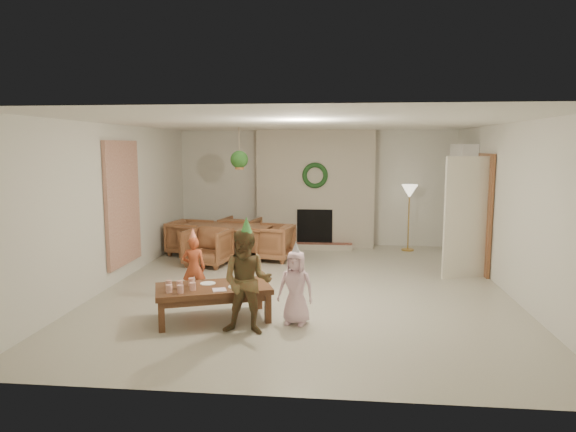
# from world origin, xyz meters

# --- Properties ---
(floor) EXTENTS (7.00, 7.00, 0.00)m
(floor) POSITION_xyz_m (0.00, 0.00, 0.00)
(floor) COLOR #B7B29E
(floor) RESTS_ON ground
(ceiling) EXTENTS (7.00, 7.00, 0.00)m
(ceiling) POSITION_xyz_m (0.00, 0.00, 2.50)
(ceiling) COLOR white
(ceiling) RESTS_ON wall_back
(wall_back) EXTENTS (7.00, 0.00, 7.00)m
(wall_back) POSITION_xyz_m (0.00, 3.50, 1.25)
(wall_back) COLOR silver
(wall_back) RESTS_ON floor
(wall_front) EXTENTS (7.00, 0.00, 7.00)m
(wall_front) POSITION_xyz_m (0.00, -3.50, 1.25)
(wall_front) COLOR silver
(wall_front) RESTS_ON floor
(wall_left) EXTENTS (0.00, 7.00, 7.00)m
(wall_left) POSITION_xyz_m (-3.00, 0.00, 1.25)
(wall_left) COLOR silver
(wall_left) RESTS_ON floor
(wall_right) EXTENTS (0.00, 7.00, 7.00)m
(wall_right) POSITION_xyz_m (3.00, 0.00, 1.25)
(wall_right) COLOR silver
(wall_right) RESTS_ON floor
(fireplace_mass) EXTENTS (2.50, 0.40, 2.50)m
(fireplace_mass) POSITION_xyz_m (0.00, 3.30, 1.25)
(fireplace_mass) COLOR #4E2014
(fireplace_mass) RESTS_ON floor
(fireplace_hearth) EXTENTS (1.60, 0.30, 0.12)m
(fireplace_hearth) POSITION_xyz_m (0.00, 2.95, 0.06)
(fireplace_hearth) COLOR maroon
(fireplace_hearth) RESTS_ON floor
(fireplace_firebox) EXTENTS (0.75, 0.12, 0.75)m
(fireplace_firebox) POSITION_xyz_m (0.00, 3.12, 0.45)
(fireplace_firebox) COLOR black
(fireplace_firebox) RESTS_ON floor
(fireplace_wreath) EXTENTS (0.54, 0.10, 0.54)m
(fireplace_wreath) POSITION_xyz_m (0.00, 3.07, 1.55)
(fireplace_wreath) COLOR #173F1A
(fireplace_wreath) RESTS_ON fireplace_mass
(floor_lamp_base) EXTENTS (0.26, 0.26, 0.03)m
(floor_lamp_base) POSITION_xyz_m (1.95, 3.00, 0.01)
(floor_lamp_base) COLOR gold
(floor_lamp_base) RESTS_ON floor
(floor_lamp_post) EXTENTS (0.03, 0.03, 1.24)m
(floor_lamp_post) POSITION_xyz_m (1.95, 3.00, 0.64)
(floor_lamp_post) COLOR gold
(floor_lamp_post) RESTS_ON floor
(floor_lamp_shade) EXTENTS (0.33, 0.33, 0.28)m
(floor_lamp_shade) POSITION_xyz_m (1.95, 3.00, 1.24)
(floor_lamp_shade) COLOR beige
(floor_lamp_shade) RESTS_ON floor_lamp_post
(bookshelf_carcass) EXTENTS (0.30, 1.00, 2.20)m
(bookshelf_carcass) POSITION_xyz_m (2.84, 2.30, 1.10)
(bookshelf_carcass) COLOR white
(bookshelf_carcass) RESTS_ON floor
(bookshelf_shelf_a) EXTENTS (0.30, 0.92, 0.03)m
(bookshelf_shelf_a) POSITION_xyz_m (2.82, 2.30, 0.45)
(bookshelf_shelf_a) COLOR white
(bookshelf_shelf_a) RESTS_ON bookshelf_carcass
(bookshelf_shelf_b) EXTENTS (0.30, 0.92, 0.03)m
(bookshelf_shelf_b) POSITION_xyz_m (2.82, 2.30, 0.85)
(bookshelf_shelf_b) COLOR white
(bookshelf_shelf_b) RESTS_ON bookshelf_carcass
(bookshelf_shelf_c) EXTENTS (0.30, 0.92, 0.03)m
(bookshelf_shelf_c) POSITION_xyz_m (2.82, 2.30, 1.25)
(bookshelf_shelf_c) COLOR white
(bookshelf_shelf_c) RESTS_ON bookshelf_carcass
(bookshelf_shelf_d) EXTENTS (0.30, 0.92, 0.03)m
(bookshelf_shelf_d) POSITION_xyz_m (2.82, 2.30, 1.65)
(bookshelf_shelf_d) COLOR white
(bookshelf_shelf_d) RESTS_ON bookshelf_carcass
(books_row_lower) EXTENTS (0.20, 0.40, 0.24)m
(books_row_lower) POSITION_xyz_m (2.80, 2.15, 0.59)
(books_row_lower) COLOR #A3401E
(books_row_lower) RESTS_ON bookshelf_shelf_a
(books_row_mid) EXTENTS (0.20, 0.44, 0.24)m
(books_row_mid) POSITION_xyz_m (2.80, 2.35, 0.99)
(books_row_mid) COLOR #255C88
(books_row_mid) RESTS_ON bookshelf_shelf_b
(books_row_upper) EXTENTS (0.20, 0.36, 0.22)m
(books_row_upper) POSITION_xyz_m (2.80, 2.20, 1.38)
(books_row_upper) COLOR olive
(books_row_upper) RESTS_ON bookshelf_shelf_c
(door_frame) EXTENTS (0.05, 0.86, 2.04)m
(door_frame) POSITION_xyz_m (2.96, 1.20, 1.02)
(door_frame) COLOR brown
(door_frame) RESTS_ON floor
(door_leaf) EXTENTS (0.77, 0.32, 2.00)m
(door_leaf) POSITION_xyz_m (2.58, 0.82, 1.00)
(door_leaf) COLOR beige
(door_leaf) RESTS_ON floor
(curtain_panel) EXTENTS (0.06, 1.20, 2.00)m
(curtain_panel) POSITION_xyz_m (-2.96, 0.20, 1.25)
(curtain_panel) COLOR #D3AF95
(curtain_panel) RESTS_ON wall_left
(dining_table) EXTENTS (1.92, 1.31, 0.62)m
(dining_table) POSITION_xyz_m (-1.70, 2.01, 0.31)
(dining_table) COLOR brown
(dining_table) RESTS_ON floor
(dining_chair_near) EXTENTS (0.87, 0.88, 0.68)m
(dining_chair_near) POSITION_xyz_m (-1.85, 1.25, 0.34)
(dining_chair_near) COLOR brown
(dining_chair_near) RESTS_ON floor
(dining_chair_far) EXTENTS (0.87, 0.88, 0.68)m
(dining_chair_far) POSITION_xyz_m (-1.55, 2.77, 0.34)
(dining_chair_far) COLOR brown
(dining_chair_far) RESTS_ON floor
(dining_chair_left) EXTENTS (0.88, 0.87, 0.68)m
(dining_chair_left) POSITION_xyz_m (-2.46, 2.16, 0.34)
(dining_chair_left) COLOR brown
(dining_chair_left) RESTS_ON floor
(dining_chair_right) EXTENTS (0.88, 0.87, 0.68)m
(dining_chair_right) POSITION_xyz_m (-0.75, 1.82, 0.34)
(dining_chair_right) COLOR brown
(dining_chair_right) RESTS_ON floor
(hanging_plant_cord) EXTENTS (0.01, 0.01, 0.70)m
(hanging_plant_cord) POSITION_xyz_m (-1.30, 1.50, 2.15)
(hanging_plant_cord) COLOR tan
(hanging_plant_cord) RESTS_ON ceiling
(hanging_plant_pot) EXTENTS (0.16, 0.16, 0.12)m
(hanging_plant_pot) POSITION_xyz_m (-1.30, 1.50, 1.80)
(hanging_plant_pot) COLOR #975E30
(hanging_plant_pot) RESTS_ON hanging_plant_cord
(hanging_plant_foliage) EXTENTS (0.32, 0.32, 0.32)m
(hanging_plant_foliage) POSITION_xyz_m (-1.30, 1.50, 1.92)
(hanging_plant_foliage) COLOR #1E4B19
(hanging_plant_foliage) RESTS_ON hanging_plant_pot
(coffee_table_top) EXTENTS (1.56, 1.14, 0.06)m
(coffee_table_top) POSITION_xyz_m (-1.04, -1.60, 0.40)
(coffee_table_top) COLOR brown
(coffee_table_top) RESTS_ON floor
(coffee_table_apron) EXTENTS (1.42, 1.00, 0.09)m
(coffee_table_apron) POSITION_xyz_m (-1.04, -1.60, 0.32)
(coffee_table_apron) COLOR brown
(coffee_table_apron) RESTS_ON floor
(coffee_leg_fl) EXTENTS (0.10, 0.10, 0.37)m
(coffee_leg_fl) POSITION_xyz_m (-1.54, -2.09, 0.18)
(coffee_leg_fl) COLOR brown
(coffee_leg_fl) RESTS_ON floor
(coffee_leg_fr) EXTENTS (0.10, 0.10, 0.37)m
(coffee_leg_fr) POSITION_xyz_m (-0.34, -1.65, 0.18)
(coffee_leg_fr) COLOR brown
(coffee_leg_fr) RESTS_ON floor
(coffee_leg_bl) EXTENTS (0.10, 0.10, 0.37)m
(coffee_leg_bl) POSITION_xyz_m (-1.73, -1.55, 0.18)
(coffee_leg_bl) COLOR brown
(coffee_leg_bl) RESTS_ON floor
(coffee_leg_br) EXTENTS (0.10, 0.10, 0.37)m
(coffee_leg_br) POSITION_xyz_m (-0.54, -1.12, 0.18)
(coffee_leg_br) COLOR brown
(coffee_leg_br) RESTS_ON floor
(cup_a) EXTENTS (0.10, 0.10, 0.10)m
(cup_a) POSITION_xyz_m (-1.49, -1.94, 0.48)
(cup_a) COLOR white
(cup_a) RESTS_ON coffee_table_top
(cup_b) EXTENTS (0.10, 0.10, 0.10)m
(cup_b) POSITION_xyz_m (-1.56, -1.74, 0.48)
(cup_b) COLOR white
(cup_b) RESTS_ON coffee_table_top
(cup_c) EXTENTS (0.10, 0.10, 0.10)m
(cup_c) POSITION_xyz_m (-1.35, -1.94, 0.48)
(cup_c) COLOR white
(cup_c) RESTS_ON coffee_table_top
(cup_d) EXTENTS (0.10, 0.10, 0.10)m
(cup_d) POSITION_xyz_m (-1.42, -1.74, 0.48)
(cup_d) COLOR white
(cup_d) RESTS_ON coffee_table_top
(cup_e) EXTENTS (0.10, 0.10, 0.10)m
(cup_e) POSITION_xyz_m (-1.23, -1.81, 0.48)
(cup_e) COLOR white
(cup_e) RESTS_ON coffee_table_top
(cup_f) EXTENTS (0.10, 0.10, 0.10)m
(cup_f) POSITION_xyz_m (-1.31, -1.61, 0.48)
(cup_f) COLOR white
(cup_f) RESTS_ON coffee_table_top
(plate_a) EXTENTS (0.25, 0.25, 0.01)m
(plate_a) POSITION_xyz_m (-1.13, -1.50, 0.44)
(plate_a) COLOR white
(plate_a) RESTS_ON coffee_table_top
(plate_b) EXTENTS (0.25, 0.25, 0.01)m
(plate_b) POSITION_xyz_m (-0.75, -1.61, 0.44)
(plate_b) COLOR white
(plate_b) RESTS_ON coffee_table_top
(plate_c) EXTENTS (0.25, 0.25, 0.01)m
(plate_c) POSITION_xyz_m (-0.62, -1.33, 0.44)
(plate_c) COLOR white
(plate_c) RESTS_ON coffee_table_top
(food_scoop) EXTENTS (0.10, 0.10, 0.08)m
(food_scoop) POSITION_xyz_m (-0.75, -1.61, 0.48)
(food_scoop) COLOR tan
(food_scoop) RESTS_ON plate_b
(napkin_left) EXTENTS (0.21, 0.21, 0.01)m
(napkin_left) POSITION_xyz_m (-0.92, -1.77, 0.43)
(napkin_left) COLOR #E0A5BC
(napkin_left) RESTS_ON coffee_table_top
(napkin_right) EXTENTS (0.21, 0.21, 0.01)m
(napkin_right) POSITION_xyz_m (-0.75, -1.29, 0.43)
(napkin_right) COLOR #E0A5BC
(napkin_right) RESTS_ON coffee_table_top
(child_red) EXTENTS (0.36, 0.28, 0.90)m
(child_red) POSITION_xyz_m (-1.52, -0.77, 0.45)
(child_red) COLOR #B44826
(child_red) RESTS_ON floor
(party_hat_red) EXTENTS (0.14, 0.14, 0.17)m
(party_hat_red) POSITION_xyz_m (-1.52, -0.77, 0.94)
(party_hat_red) COLOR #F6BC52
(party_hat_red) RESTS_ON child_red
(child_plaid) EXTENTS (0.61, 0.48, 1.23)m
(child_plaid) POSITION_xyz_m (-0.53, -2.03, 0.61)
(child_plaid) COLOR brown
(child_plaid) RESTS_ON floor
(party_hat_plaid) EXTENTS (0.19, 0.19, 0.20)m
(party_hat_plaid) POSITION_xyz_m (-0.53, -2.03, 1.27)
(party_hat_plaid) COLOR green
(party_hat_plaid) RESTS_ON child_plaid
(child_pink) EXTENTS (0.50, 0.38, 0.91)m
(child_pink) POSITION_xyz_m (0.00, -1.64, 0.46)
(child_pink) COLOR #F2C1D3
(child_pink) RESTS_ON floor
(party_hat_pink) EXTENTS (0.15, 0.15, 0.16)m
(party_hat_pink) POSITION_xyz_m (0.00, -1.64, 0.95)
(party_hat_pink) COLOR #B9B8BF
(party_hat_pink) RESTS_ON child_pink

